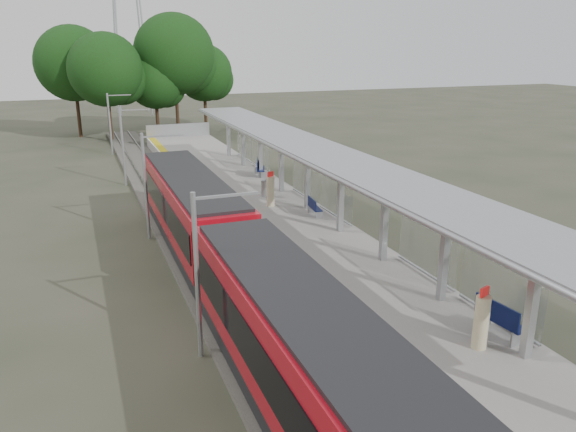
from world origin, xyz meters
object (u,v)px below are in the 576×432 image
object	(u,v)px
bench_far	(259,168)
info_pillar_near	(481,322)
train	(230,258)
info_pillar_far	(271,191)
bench_near	(499,318)
litter_bin	(265,189)
bench_mid	(314,206)

from	to	relation	value
bench_far	info_pillar_near	world-z (taller)	info_pillar_near
train	bench_far	world-z (taller)	train
bench_far	info_pillar_far	world-z (taller)	info_pillar_far
bench_near	bench_far	xyz separation A→B (m)	(-0.07, 23.00, -0.01)
litter_bin	info_pillar_far	bearing A→B (deg)	-99.81
info_pillar_near	bench_near	bearing A→B (deg)	1.10
bench_far	litter_bin	world-z (taller)	bench_far
info_pillar_near	train	bearing A→B (deg)	110.44
train	bench_near	world-z (taller)	train
bench_far	litter_bin	bearing A→B (deg)	-85.58
train	litter_bin	bearing A→B (deg)	65.50
bench_near	info_pillar_near	size ratio (longest dim) A/B	0.89
train	bench_mid	size ratio (longest dim) A/B	19.90
bench_near	info_pillar_near	bearing A→B (deg)	-167.28
bench_mid	info_pillar_near	world-z (taller)	info_pillar_near
info_pillar_near	info_pillar_far	xyz separation A→B (m)	(-0.75, 16.35, -0.01)
bench_mid	bench_near	bearing A→B (deg)	-82.39
train	bench_mid	world-z (taller)	train
litter_bin	train	bearing A→B (deg)	-114.50
bench_mid	bench_far	world-z (taller)	bench_far
bench_mid	info_pillar_near	distance (m)	13.85
bench_near	bench_far	distance (m)	23.00
bench_far	info_pillar_near	bearing A→B (deg)	-73.16
bench_far	info_pillar_far	distance (m)	7.20
bench_mid	litter_bin	world-z (taller)	litter_bin
info_pillar_far	bench_far	bearing A→B (deg)	55.98
bench_mid	bench_far	xyz separation A→B (m)	(0.18, 9.52, 0.11)
bench_near	litter_bin	xyz separation A→B (m)	(-1.40, 17.93, -0.12)
bench_near	bench_mid	world-z (taller)	bench_near
litter_bin	bench_far	bearing A→B (deg)	75.35
train	info_pillar_far	xyz separation A→B (m)	(4.84, 9.42, -0.22)
info_pillar_near	litter_bin	bearing A→B (deg)	72.85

